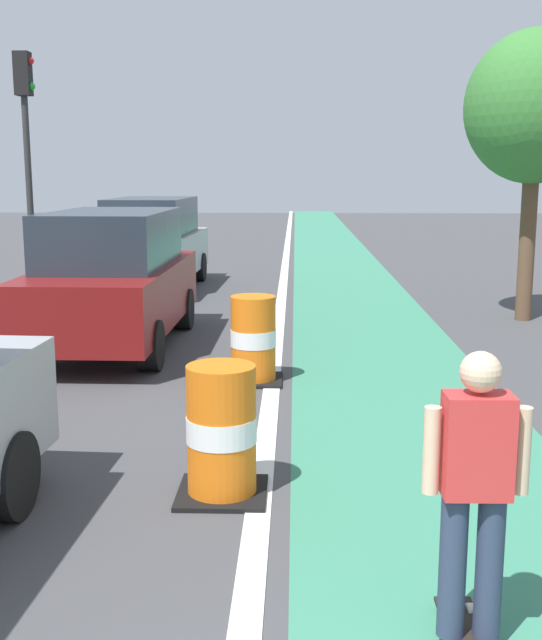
{
  "coord_description": "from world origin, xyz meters",
  "views": [
    {
      "loc": [
        1.18,
        -1.75,
        2.6
      ],
      "look_at": [
        0.93,
        6.28,
        1.1
      ],
      "focal_mm": 44.47,
      "sensor_mm": 36.0,
      "label": 1
    }
  ],
  "objects_px": {
    "traffic_light_corner": "(26,129)",
    "street_tree_sidewalk": "(535,109)",
    "skateboarder_on_lane": "(475,493)",
    "pedestrian_crossing": "(71,239)",
    "traffic_barrel_mid": "(253,340)",
    "parked_suv_second": "(113,279)",
    "parked_suv_third": "(152,243)",
    "traffic_barrel_front": "(222,433)"
  },
  "relations": [
    {
      "from": "parked_suv_third",
      "to": "street_tree_sidewalk",
      "type": "bearing_deg",
      "value": -26.12
    },
    {
      "from": "pedestrian_crossing",
      "to": "skateboarder_on_lane",
      "type": "bearing_deg",
      "value": -67.67
    },
    {
      "from": "traffic_light_corner",
      "to": "parked_suv_second",
      "type": "bearing_deg",
      "value": -61.35
    },
    {
      "from": "traffic_barrel_front",
      "to": "pedestrian_crossing",
      "type": "height_order",
      "value": "pedestrian_crossing"
    },
    {
      "from": "skateboarder_on_lane",
      "to": "parked_suv_third",
      "type": "height_order",
      "value": "parked_suv_third"
    },
    {
      "from": "pedestrian_crossing",
      "to": "traffic_light_corner",
      "type": "bearing_deg",
      "value": -86.95
    },
    {
      "from": "traffic_barrel_front",
      "to": "pedestrian_crossing",
      "type": "relative_size",
      "value": 0.68
    },
    {
      "from": "parked_suv_second",
      "to": "traffic_light_corner",
      "type": "height_order",
      "value": "traffic_light_corner"
    },
    {
      "from": "street_tree_sidewalk",
      "to": "skateboarder_on_lane",
      "type": "bearing_deg",
      "value": -107.24
    },
    {
      "from": "traffic_barrel_mid",
      "to": "street_tree_sidewalk",
      "type": "xyz_separation_m",
      "value": [
        4.6,
        4.4,
        3.14
      ]
    },
    {
      "from": "pedestrian_crossing",
      "to": "street_tree_sidewalk",
      "type": "relative_size",
      "value": 0.32
    },
    {
      "from": "traffic_barrel_mid",
      "to": "street_tree_sidewalk",
      "type": "distance_m",
      "value": 7.1
    },
    {
      "from": "skateboarder_on_lane",
      "to": "traffic_barrel_front",
      "type": "bearing_deg",
      "value": 126.92
    },
    {
      "from": "street_tree_sidewalk",
      "to": "traffic_barrel_front",
      "type": "bearing_deg",
      "value": -120.35
    },
    {
      "from": "traffic_barrel_mid",
      "to": "traffic_light_corner",
      "type": "relative_size",
      "value": 0.21
    },
    {
      "from": "skateboarder_on_lane",
      "to": "traffic_barrel_mid",
      "type": "xyz_separation_m",
      "value": [
        -1.49,
        5.65,
        -0.38
      ]
    },
    {
      "from": "parked_suv_second",
      "to": "traffic_light_corner",
      "type": "xyz_separation_m",
      "value": [
        -3.06,
        5.6,
        2.47
      ]
    },
    {
      "from": "parked_suv_second",
      "to": "traffic_barrel_front",
      "type": "distance_m",
      "value": 5.96
    },
    {
      "from": "parked_suv_third",
      "to": "traffic_light_corner",
      "type": "height_order",
      "value": "traffic_light_corner"
    },
    {
      "from": "parked_suv_second",
      "to": "traffic_barrel_front",
      "type": "xyz_separation_m",
      "value": [
        2.13,
        -5.54,
        -0.5
      ]
    },
    {
      "from": "skateboarder_on_lane",
      "to": "street_tree_sidewalk",
      "type": "relative_size",
      "value": 0.34
    },
    {
      "from": "skateboarder_on_lane",
      "to": "pedestrian_crossing",
      "type": "distance_m",
      "value": 18.25
    },
    {
      "from": "traffic_barrel_mid",
      "to": "traffic_light_corner",
      "type": "height_order",
      "value": "traffic_light_corner"
    },
    {
      "from": "pedestrian_crossing",
      "to": "street_tree_sidewalk",
      "type": "xyz_separation_m",
      "value": [
        10.05,
        -6.83,
        2.8
      ]
    },
    {
      "from": "traffic_light_corner",
      "to": "traffic_barrel_mid",
      "type": "bearing_deg",
      "value": -55.21
    },
    {
      "from": "traffic_light_corner",
      "to": "pedestrian_crossing",
      "type": "distance_m",
      "value": 4.53
    },
    {
      "from": "parked_suv_third",
      "to": "traffic_barrel_mid",
      "type": "distance_m",
      "value": 8.42
    },
    {
      "from": "traffic_barrel_mid",
      "to": "traffic_light_corner",
      "type": "xyz_separation_m",
      "value": [
        -5.25,
        7.56,
        2.97
      ]
    },
    {
      "from": "traffic_barrel_front",
      "to": "traffic_light_corner",
      "type": "height_order",
      "value": "traffic_light_corner"
    },
    {
      "from": "traffic_light_corner",
      "to": "pedestrian_crossing",
      "type": "bearing_deg",
      "value": 93.05
    },
    {
      "from": "traffic_barrel_front",
      "to": "traffic_light_corner",
      "type": "xyz_separation_m",
      "value": [
        -5.18,
        11.14,
        2.97
      ]
    },
    {
      "from": "traffic_barrel_mid",
      "to": "street_tree_sidewalk",
      "type": "bearing_deg",
      "value": 43.7
    },
    {
      "from": "traffic_barrel_front",
      "to": "pedestrian_crossing",
      "type": "bearing_deg",
      "value": 109.96
    },
    {
      "from": "traffic_barrel_front",
      "to": "traffic_light_corner",
      "type": "bearing_deg",
      "value": 114.95
    },
    {
      "from": "skateboarder_on_lane",
      "to": "traffic_barrel_front",
      "type": "relative_size",
      "value": 1.55
    },
    {
      "from": "pedestrian_crossing",
      "to": "street_tree_sidewalk",
      "type": "height_order",
      "value": "street_tree_sidewalk"
    },
    {
      "from": "parked_suv_second",
      "to": "traffic_barrel_front",
      "type": "height_order",
      "value": "parked_suv_second"
    },
    {
      "from": "skateboarder_on_lane",
      "to": "traffic_barrel_front",
      "type": "xyz_separation_m",
      "value": [
        -1.55,
        2.07,
        -0.38
      ]
    },
    {
      "from": "traffic_light_corner",
      "to": "street_tree_sidewalk",
      "type": "distance_m",
      "value": 10.35
    },
    {
      "from": "parked_suv_third",
      "to": "traffic_light_corner",
      "type": "distance_m",
      "value": 3.59
    },
    {
      "from": "skateboarder_on_lane",
      "to": "traffic_light_corner",
      "type": "relative_size",
      "value": 0.33
    },
    {
      "from": "parked_suv_second",
      "to": "pedestrian_crossing",
      "type": "height_order",
      "value": "parked_suv_second"
    }
  ]
}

